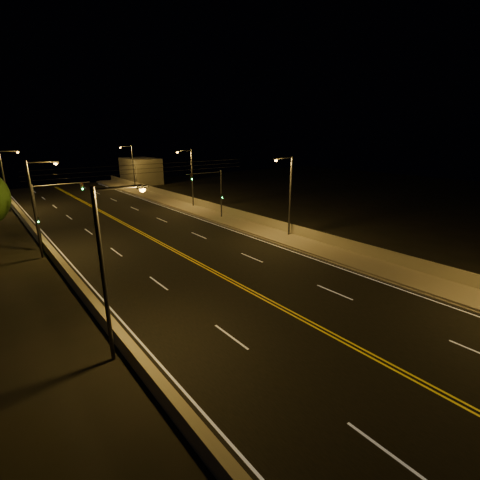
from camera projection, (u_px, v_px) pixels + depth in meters
road at (206, 268)px, 28.73m from camera, size 18.00×120.00×0.02m
sidewalk at (296, 242)px, 35.06m from camera, size 3.60×120.00×0.30m
curb at (283, 246)px, 33.98m from camera, size 0.14×120.00×0.15m
parapet_wall at (308, 233)px, 35.84m from camera, size 0.30×120.00×1.00m
jersey_barrier at (85, 294)px, 22.99m from camera, size 0.45×120.00×0.90m
distant_building_right at (141, 171)px, 76.99m from camera, size 6.00×10.00×5.49m
parapet_rail at (308, 228)px, 35.68m from camera, size 0.06×120.00×0.06m
lane_markings at (207, 268)px, 28.67m from camera, size 17.32×116.00×0.00m
streetlight_1 at (288, 192)px, 35.62m from camera, size 2.55×0.28×8.48m
streetlight_2 at (190, 174)px, 50.55m from camera, size 2.55×0.28×8.48m
streetlight_3 at (132, 164)px, 67.48m from camera, size 2.55×0.28×8.48m
streetlight_4 at (109, 264)px, 15.83m from camera, size 2.55×0.28×8.48m
streetlight_5 at (37, 203)px, 29.80m from camera, size 2.55×0.28×8.48m
streetlight_6 at (6, 176)px, 48.22m from camera, size 2.55×0.28×8.48m
traffic_signal_right at (215, 189)px, 43.56m from camera, size 5.11×0.31×6.26m
traffic_signal_left at (48, 208)px, 32.46m from camera, size 5.11×0.31×6.26m
overhead_wires at (151, 168)px, 33.72m from camera, size 22.00×0.03×0.83m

